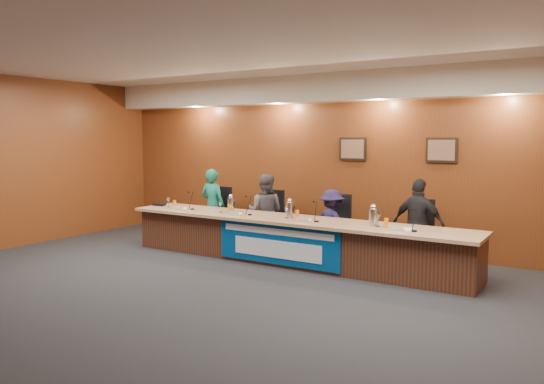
% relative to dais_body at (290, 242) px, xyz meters
% --- Properties ---
extents(floor, '(10.00, 10.00, 0.00)m').
position_rel_dais_body_xyz_m(floor, '(0.00, -2.40, -0.35)').
color(floor, black).
rests_on(floor, ground).
extents(ceiling, '(10.00, 8.00, 0.04)m').
position_rel_dais_body_xyz_m(ceiling, '(0.00, -2.40, 2.85)').
color(ceiling, silver).
rests_on(ceiling, wall_back).
extents(wall_back, '(10.00, 0.04, 3.20)m').
position_rel_dais_body_xyz_m(wall_back, '(0.00, 1.60, 1.25)').
color(wall_back, '#642E14').
rests_on(wall_back, floor).
extents(soffit, '(10.00, 0.50, 0.50)m').
position_rel_dais_body_xyz_m(soffit, '(0.00, 1.35, 2.60)').
color(soffit, beige).
rests_on(soffit, wall_back).
extents(dais_body, '(6.00, 0.80, 0.70)m').
position_rel_dais_body_xyz_m(dais_body, '(0.00, 0.00, 0.00)').
color(dais_body, '#452316').
rests_on(dais_body, floor).
extents(dais_top, '(6.10, 0.95, 0.05)m').
position_rel_dais_body_xyz_m(dais_top, '(0.00, -0.05, 0.38)').
color(dais_top, tan).
rests_on(dais_top, dais_body).
extents(banner, '(2.20, 0.02, 0.65)m').
position_rel_dais_body_xyz_m(banner, '(0.00, -0.41, 0.03)').
color(banner, navy).
rests_on(banner, dais_body).
extents(banner_text_upper, '(2.00, 0.01, 0.10)m').
position_rel_dais_body_xyz_m(banner_text_upper, '(0.00, -0.43, 0.23)').
color(banner_text_upper, silver).
rests_on(banner_text_upper, banner).
extents(banner_text_lower, '(1.60, 0.01, 0.28)m').
position_rel_dais_body_xyz_m(banner_text_lower, '(0.00, -0.43, -0.05)').
color(banner_text_lower, silver).
rests_on(banner_text_lower, banner).
extents(wall_photo_left, '(0.52, 0.04, 0.42)m').
position_rel_dais_body_xyz_m(wall_photo_left, '(0.40, 1.57, 1.50)').
color(wall_photo_left, black).
rests_on(wall_photo_left, wall_back).
extents(wall_photo_right, '(0.52, 0.04, 0.42)m').
position_rel_dais_body_xyz_m(wall_photo_right, '(2.00, 1.57, 1.50)').
color(wall_photo_right, black).
rests_on(wall_photo_right, wall_back).
extents(panelist_a, '(0.54, 0.37, 1.45)m').
position_rel_dais_body_xyz_m(panelist_a, '(-2.18, 0.69, 0.37)').
color(panelist_a, '#11624F').
rests_on(panelist_a, floor).
extents(panelist_b, '(0.79, 0.69, 1.39)m').
position_rel_dais_body_xyz_m(panelist_b, '(-0.94, 0.69, 0.34)').
color(panelist_b, '#4D4B50').
rests_on(panelist_b, floor).
extents(panelist_c, '(0.85, 0.62, 1.18)m').
position_rel_dais_body_xyz_m(panelist_c, '(0.41, 0.69, 0.24)').
color(panelist_c, '#1D163A').
rests_on(panelist_c, floor).
extents(panelist_d, '(0.87, 0.44, 1.43)m').
position_rel_dais_body_xyz_m(panelist_d, '(1.91, 0.69, 0.36)').
color(panelist_d, black).
rests_on(panelist_d, floor).
extents(office_chair_a, '(0.52, 0.52, 0.08)m').
position_rel_dais_body_xyz_m(office_chair_a, '(-2.18, 0.79, 0.13)').
color(office_chair_a, black).
rests_on(office_chair_a, floor).
extents(office_chair_b, '(0.49, 0.49, 0.08)m').
position_rel_dais_body_xyz_m(office_chair_b, '(-0.94, 0.79, 0.13)').
color(office_chair_b, black).
rests_on(office_chair_b, floor).
extents(office_chair_c, '(0.48, 0.48, 0.08)m').
position_rel_dais_body_xyz_m(office_chair_c, '(0.41, 0.79, 0.13)').
color(office_chair_c, black).
rests_on(office_chair_c, floor).
extents(office_chair_d, '(0.58, 0.58, 0.08)m').
position_rel_dais_body_xyz_m(office_chair_d, '(1.91, 0.79, 0.13)').
color(office_chair_d, black).
rests_on(office_chair_d, floor).
extents(nameplate_a, '(0.24, 0.08, 0.10)m').
position_rel_dais_body_xyz_m(nameplate_a, '(-2.15, -0.32, 0.45)').
color(nameplate_a, white).
rests_on(nameplate_a, dais_top).
extents(microphone_a, '(0.07, 0.07, 0.02)m').
position_rel_dais_body_xyz_m(microphone_a, '(-2.00, -0.11, 0.41)').
color(microphone_a, black).
rests_on(microphone_a, dais_top).
extents(juice_glass_a, '(0.06, 0.06, 0.15)m').
position_rel_dais_body_xyz_m(juice_glass_a, '(-2.42, -0.13, 0.47)').
color(juice_glass_a, orange).
rests_on(juice_glass_a, dais_top).
extents(water_glass_a, '(0.08, 0.08, 0.18)m').
position_rel_dais_body_xyz_m(water_glass_a, '(-2.60, -0.10, 0.49)').
color(water_glass_a, silver).
rests_on(water_glass_a, dais_top).
extents(nameplate_b, '(0.24, 0.08, 0.10)m').
position_rel_dais_body_xyz_m(nameplate_b, '(-0.93, -0.31, 0.45)').
color(nameplate_b, white).
rests_on(nameplate_b, dais_top).
extents(microphone_b, '(0.07, 0.07, 0.02)m').
position_rel_dais_body_xyz_m(microphone_b, '(-0.72, -0.13, 0.41)').
color(microphone_b, black).
rests_on(microphone_b, dais_top).
extents(juice_glass_b, '(0.06, 0.06, 0.15)m').
position_rel_dais_body_xyz_m(juice_glass_b, '(-1.17, -0.10, 0.47)').
color(juice_glass_b, orange).
rests_on(juice_glass_b, dais_top).
extents(water_glass_b, '(0.08, 0.08, 0.18)m').
position_rel_dais_body_xyz_m(water_glass_b, '(-1.35, -0.12, 0.49)').
color(water_glass_b, silver).
rests_on(water_glass_b, dais_top).
extents(nameplate_c, '(0.24, 0.08, 0.10)m').
position_rel_dais_body_xyz_m(nameplate_c, '(0.38, -0.27, 0.45)').
color(nameplate_c, white).
rests_on(nameplate_c, dais_top).
extents(microphone_c, '(0.07, 0.07, 0.02)m').
position_rel_dais_body_xyz_m(microphone_c, '(0.57, -0.17, 0.41)').
color(microphone_c, black).
rests_on(microphone_c, dais_top).
extents(juice_glass_c, '(0.06, 0.06, 0.15)m').
position_rel_dais_body_xyz_m(juice_glass_c, '(0.17, -0.07, 0.47)').
color(juice_glass_c, orange).
rests_on(juice_glass_c, dais_top).
extents(water_glass_c, '(0.08, 0.08, 0.18)m').
position_rel_dais_body_xyz_m(water_glass_c, '(-0.01, -0.09, 0.49)').
color(water_glass_c, silver).
rests_on(water_glass_c, dais_top).
extents(nameplate_d, '(0.24, 0.08, 0.10)m').
position_rel_dais_body_xyz_m(nameplate_d, '(1.87, -0.27, 0.45)').
color(nameplate_d, white).
rests_on(nameplate_d, dais_top).
extents(microphone_d, '(0.07, 0.07, 0.02)m').
position_rel_dais_body_xyz_m(microphone_d, '(2.12, -0.19, 0.41)').
color(microphone_d, black).
rests_on(microphone_d, dais_top).
extents(juice_glass_d, '(0.06, 0.06, 0.15)m').
position_rel_dais_body_xyz_m(juice_glass_d, '(1.68, -0.13, 0.47)').
color(juice_glass_d, orange).
rests_on(juice_glass_d, dais_top).
extents(water_glass_d, '(0.08, 0.08, 0.18)m').
position_rel_dais_body_xyz_m(water_glass_d, '(1.54, -0.09, 0.49)').
color(water_glass_d, silver).
rests_on(water_glass_d, dais_top).
extents(carafe_left, '(0.12, 0.12, 0.25)m').
position_rel_dais_body_xyz_m(carafe_left, '(-1.21, 0.00, 0.53)').
color(carafe_left, silver).
rests_on(carafe_left, dais_top).
extents(carafe_mid, '(0.11, 0.11, 0.26)m').
position_rel_dais_body_xyz_m(carafe_mid, '(0.01, -0.04, 0.53)').
color(carafe_mid, silver).
rests_on(carafe_mid, dais_top).
extents(carafe_right, '(0.13, 0.13, 0.25)m').
position_rel_dais_body_xyz_m(carafe_right, '(1.44, -0.02, 0.53)').
color(carafe_right, silver).
rests_on(carafe_right, dais_top).
extents(speakerphone, '(0.32, 0.32, 0.05)m').
position_rel_dais_body_xyz_m(speakerphone, '(-2.88, -0.02, 0.43)').
color(speakerphone, black).
rests_on(speakerphone, dais_top).
extents(paper_stack, '(0.26, 0.33, 0.01)m').
position_rel_dais_body_xyz_m(paper_stack, '(1.93, -0.08, 0.40)').
color(paper_stack, white).
rests_on(paper_stack, dais_top).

